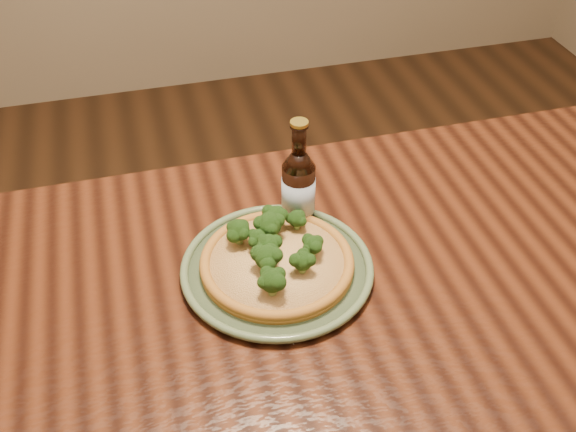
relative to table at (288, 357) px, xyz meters
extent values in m
cube|color=#421C0E|center=(0.00, 0.00, 0.07)|extent=(1.60, 0.90, 0.04)
cylinder|color=#421C0E|center=(0.73, 0.38, -0.30)|extent=(0.07, 0.07, 0.71)
cylinder|color=#566948|center=(0.01, 0.10, 0.10)|extent=(0.29, 0.29, 0.01)
torus|color=#566948|center=(0.01, 0.10, 0.11)|extent=(0.32, 0.32, 0.01)
torus|color=#566948|center=(0.01, 0.10, 0.10)|extent=(0.26, 0.26, 0.01)
cylinder|color=#AE7027|center=(0.01, 0.10, 0.11)|extent=(0.25, 0.25, 0.01)
torus|color=#AE7027|center=(0.01, 0.10, 0.12)|extent=(0.26, 0.26, 0.02)
cylinder|color=#DCCE86|center=(0.01, 0.10, 0.12)|extent=(0.22, 0.22, 0.01)
sphere|color=#2A5219|center=(0.01, 0.16, 0.15)|extent=(0.05, 0.05, 0.04)
sphere|color=#2A5219|center=(-0.01, 0.08, 0.15)|extent=(0.05, 0.05, 0.04)
sphere|color=#2A5219|center=(0.02, 0.18, 0.15)|extent=(0.05, 0.05, 0.04)
sphere|color=#2A5219|center=(-0.01, 0.14, 0.14)|extent=(0.04, 0.04, 0.03)
sphere|color=#2A5219|center=(-0.04, 0.16, 0.15)|extent=(0.05, 0.05, 0.04)
sphere|color=#2A5219|center=(0.06, 0.17, 0.14)|extent=(0.03, 0.03, 0.03)
sphere|color=#2A5219|center=(0.00, 0.12, 0.15)|extent=(0.04, 0.04, 0.04)
sphere|color=#2A5219|center=(0.07, 0.10, 0.15)|extent=(0.04, 0.04, 0.03)
sphere|color=#2A5219|center=(0.04, 0.07, 0.15)|extent=(0.04, 0.04, 0.03)
sphere|color=#2A5219|center=(-0.02, 0.03, 0.15)|extent=(0.05, 0.05, 0.04)
cylinder|color=black|center=(0.08, 0.22, 0.16)|extent=(0.06, 0.06, 0.13)
cone|color=black|center=(0.08, 0.22, 0.23)|extent=(0.06, 0.06, 0.03)
cylinder|color=black|center=(0.08, 0.22, 0.27)|extent=(0.02, 0.02, 0.06)
torus|color=black|center=(0.08, 0.22, 0.30)|extent=(0.03, 0.03, 0.00)
cylinder|color=#A58C33|center=(0.08, 0.22, 0.31)|extent=(0.03, 0.03, 0.01)
cylinder|color=#B0BED5|center=(0.08, 0.22, 0.16)|extent=(0.06, 0.06, 0.07)
camera|label=1|loc=(-0.18, -0.67, 0.89)|focal=42.00mm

